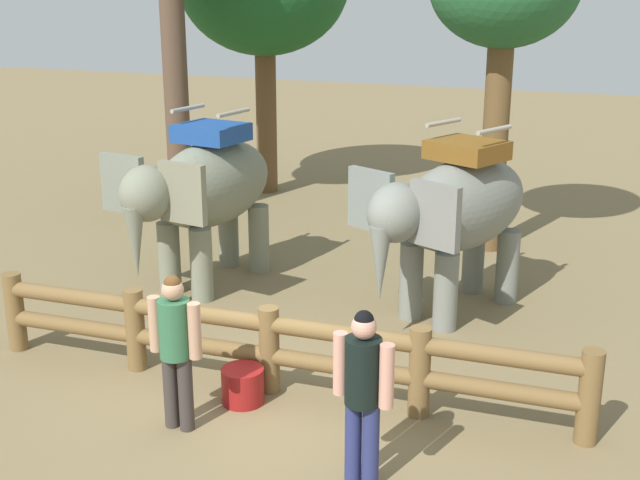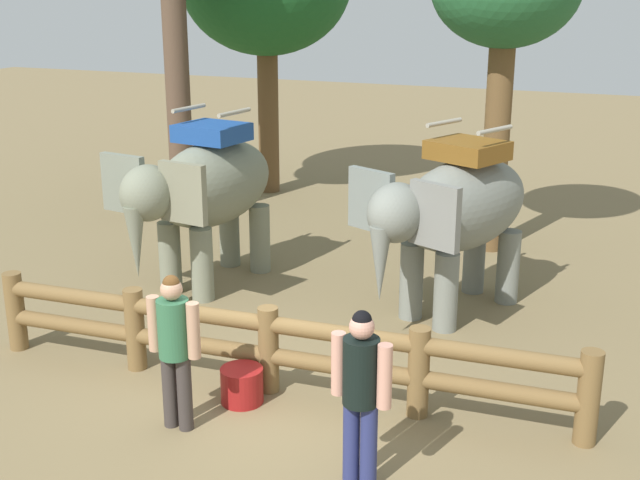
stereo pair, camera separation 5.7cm
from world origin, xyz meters
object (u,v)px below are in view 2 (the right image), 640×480
object	(u,v)px
elephant_near_left	(206,189)
tourist_man_in_blue	(174,341)
log_fence	(268,343)
feed_bucket	(242,385)
elephant_center	(455,211)
tourist_woman_in_black	(361,386)

from	to	relation	value
elephant_near_left	tourist_man_in_blue	world-z (taller)	elephant_near_left
log_fence	elephant_near_left	xyz separation A→B (m)	(-2.41, 2.87, 0.96)
tourist_man_in_blue	feed_bucket	bearing A→B (deg)	63.43
log_fence	elephant_center	bearing A→B (deg)	65.62
log_fence	tourist_man_in_blue	world-z (taller)	tourist_man_in_blue
log_fence	tourist_man_in_blue	distance (m)	1.33
elephant_center	feed_bucket	xyz separation A→B (m)	(-1.60, -3.53, -1.34)
elephant_near_left	feed_bucket	distance (m)	4.17
elephant_near_left	tourist_woman_in_black	size ratio (longest dim) A/B	1.85
elephant_center	tourist_man_in_blue	world-z (taller)	elephant_center
log_fence	tourist_woman_in_black	world-z (taller)	tourist_woman_in_black
tourist_man_in_blue	elephant_near_left	bearing A→B (deg)	114.91
elephant_near_left	feed_bucket	xyz separation A→B (m)	(2.24, -3.24, -1.36)
feed_bucket	tourist_man_in_blue	bearing A→B (deg)	-116.57
elephant_center	tourist_woman_in_black	size ratio (longest dim) A/B	1.82
elephant_near_left	tourist_man_in_blue	distance (m)	4.45
elephant_near_left	log_fence	bearing A→B (deg)	-50.00
tourist_man_in_blue	feed_bucket	world-z (taller)	tourist_man_in_blue
feed_bucket	log_fence	bearing A→B (deg)	65.94
log_fence	tourist_man_in_blue	xyz separation A→B (m)	(-0.55, -1.14, 0.41)
tourist_man_in_blue	elephant_center	bearing A→B (deg)	65.25
log_fence	elephant_center	size ratio (longest dim) A/B	2.26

